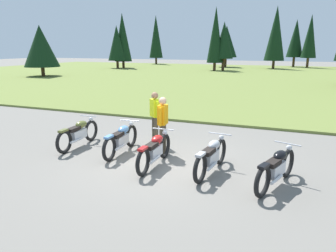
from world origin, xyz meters
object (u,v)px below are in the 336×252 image
object	(u,v)px
rider_near_row_end	(155,115)
rider_checking_bike	(163,122)
motorcycle_sky_blue	(121,139)
motorcycle_black	(276,168)
motorcycle_silver	(211,156)
motorcycle_red	(155,150)
motorcycle_olive	(79,133)

from	to	relation	value
rider_near_row_end	rider_checking_bike	world-z (taller)	same
motorcycle_sky_blue	rider_near_row_end	distance (m)	1.49
motorcycle_sky_blue	motorcycle_black	distance (m)	4.42
motorcycle_sky_blue	motorcycle_silver	distance (m)	2.87
motorcycle_black	rider_checking_bike	world-z (taller)	rider_checking_bike
motorcycle_sky_blue	motorcycle_red	xyz separation A→B (m)	(1.34, -0.59, 0.00)
motorcycle_sky_blue	motorcycle_black	world-z (taller)	same
motorcycle_olive	rider_near_row_end	world-z (taller)	rider_near_row_end
motorcycle_red	motorcycle_black	world-z (taller)	same
motorcycle_silver	rider_near_row_end	distance (m)	2.98
rider_checking_bike	motorcycle_sky_blue	bearing A→B (deg)	-158.40
motorcycle_sky_blue	rider_checking_bike	size ratio (longest dim) A/B	1.26
motorcycle_olive	motorcycle_silver	world-z (taller)	same
motorcycle_sky_blue	rider_near_row_end	world-z (taller)	rider_near_row_end
motorcycle_sky_blue	rider_checking_bike	world-z (taller)	rider_checking_bike
rider_near_row_end	motorcycle_black	bearing A→B (deg)	-27.92
motorcycle_red	rider_near_row_end	xyz separation A→B (m)	(-0.84, 1.90, 0.51)
motorcycle_sky_blue	rider_near_row_end	size ratio (longest dim) A/B	1.26
motorcycle_olive	motorcycle_sky_blue	size ratio (longest dim) A/B	1.00
motorcycle_olive	motorcycle_silver	xyz separation A→B (m)	(4.39, -0.57, 0.00)
motorcycle_red	rider_checking_bike	distance (m)	1.17
motorcycle_red	motorcycle_black	xyz separation A→B (m)	(3.02, -0.15, 0.00)
motorcycle_sky_blue	rider_checking_bike	bearing A→B (deg)	21.60
motorcycle_black	rider_checking_bike	distance (m)	3.48
motorcycle_sky_blue	motorcycle_black	size ratio (longest dim) A/B	1.04
motorcycle_red	motorcycle_olive	bearing A→B (deg)	167.13
motorcycle_olive	motorcycle_sky_blue	distance (m)	1.57
motorcycle_silver	rider_near_row_end	xyz separation A→B (m)	(-2.32, 1.80, 0.51)
motorcycle_red	rider_checking_bike	world-z (taller)	rider_checking_bike
motorcycle_sky_blue	motorcycle_olive	bearing A→B (deg)	177.25
motorcycle_silver	rider_checking_bike	distance (m)	2.00
motorcycle_olive	motorcycle_black	world-z (taller)	same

